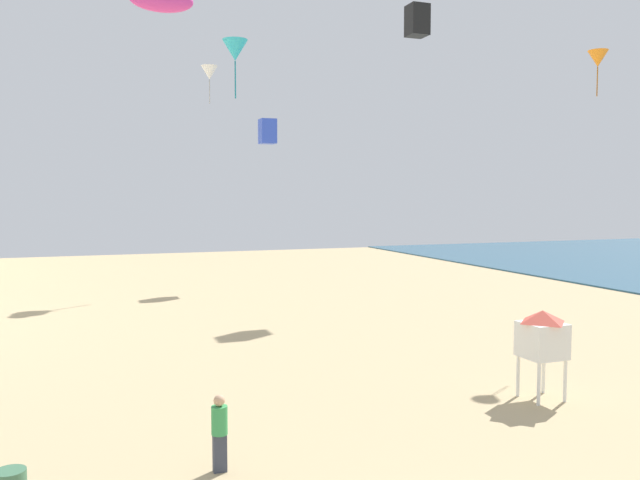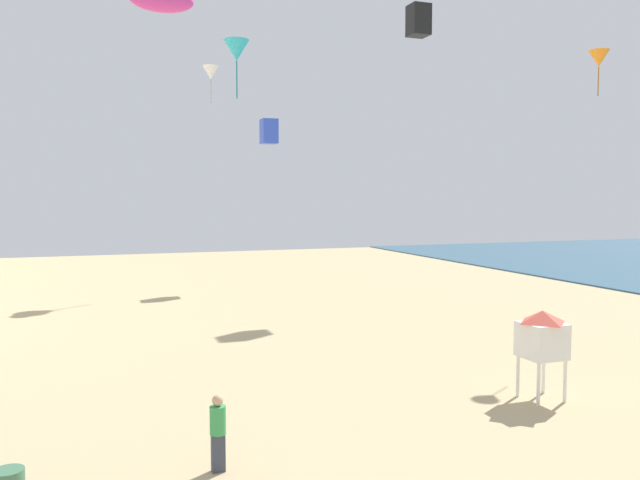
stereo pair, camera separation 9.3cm
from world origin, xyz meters
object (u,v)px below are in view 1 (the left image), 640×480
Objects in this scene: lifeguard_stand at (542,335)px; kite_cyan_delta at (235,50)px; kite_orange_delta at (598,59)px; kite_black_box at (417,21)px; kite_magenta_parafoil_2 at (161,0)px; kite_white_delta at (209,73)px; kite_blue_box at (268,131)px; kite_flyer at (220,429)px.

kite_cyan_delta reaches higher than lifeguard_stand.
kite_black_box is at bearing 95.56° from kite_orange_delta.
kite_black_box is (6.11, 18.54, 13.91)m from lifeguard_stand.
kite_magenta_parafoil_2 reaches higher than kite_orange_delta.
kite_magenta_parafoil_2 reaches higher than lifeguard_stand.
lifeguard_stand is 1.46× the size of kite_black_box.
kite_white_delta is at bearing 146.02° from kite_black_box.
lifeguard_stand is at bearing -140.93° from kite_orange_delta.
lifeguard_stand is 1.16× the size of kite_magenta_parafoil_2.
kite_flyer is at bearing -107.87° from kite_blue_box.
kite_white_delta is 0.61× the size of kite_cyan_delta.
kite_cyan_delta is 2.16× the size of kite_black_box.
kite_black_box is at bearing -33.98° from kite_white_delta.
kite_orange_delta is at bearing -69.42° from kite_blue_box.
kite_magenta_parafoil_2 is at bearing 71.74° from kite_flyer.
kite_cyan_delta reaches higher than kite_white_delta.
kite_black_box is 0.80× the size of kite_magenta_parafoil_2.
lifeguard_stand is at bearing -84.90° from kite_cyan_delta.
kite_black_box is (15.68, 20.18, 14.83)m from kite_flyer.
kite_orange_delta reaches higher than lifeguard_stand.
kite_magenta_parafoil_2 is at bearing 135.97° from lifeguard_stand.
kite_blue_box is at bearing 14.33° from kite_white_delta.
kite_magenta_parafoil_2 is at bearing -110.23° from kite_cyan_delta.
kite_white_delta is at bearing -141.14° from kite_cyan_delta.
kite_white_delta reaches higher than kite_orange_delta.
kite_orange_delta is (9.77, -21.32, -3.98)m from kite_cyan_delta.
kite_black_box reaches higher than kite_magenta_parafoil_2.
kite_blue_box is 0.73× the size of kite_magenta_parafoil_2.
kite_blue_box is 5.31m from kite_white_delta.
kite_blue_box reaches higher than kite_flyer.
kite_flyer is 0.64× the size of lifeguard_stand.
kite_white_delta reaches higher than kite_flyer.
kite_black_box reaches higher than kite_flyer.
lifeguard_stand is 16.48m from kite_magenta_parafoil_2.
kite_white_delta is at bearing 73.99° from kite_magenta_parafoil_2.
kite_flyer is 0.94× the size of kite_black_box.
kite_flyer is 0.91× the size of kite_orange_delta.
kite_black_box is at bearing -45.61° from kite_cyan_delta.
kite_cyan_delta is (2.01, 1.62, 1.84)m from kite_white_delta.
kite_black_box is (6.55, -8.13, 5.73)m from kite_blue_box.
kite_flyer is 9.76m from lifeguard_stand.
kite_white_delta is (5.14, 27.29, 12.45)m from kite_flyer.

